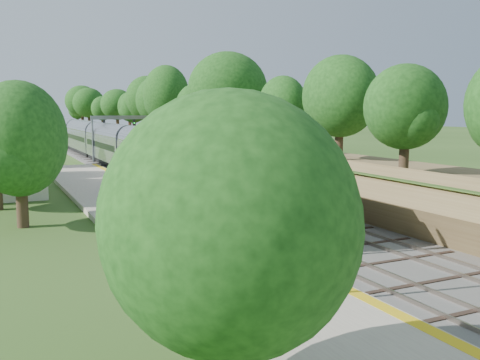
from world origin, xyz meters
name	(u,v)px	position (x,y,z in m)	size (l,w,h in m)	color
ground	(381,283)	(0.00, 0.00, 0.00)	(320.00, 320.00, 0.00)	#2D4C19
trackbed	(112,158)	(2.00, 60.00, 0.07)	(9.50, 170.00, 0.28)	#4C4944
platform	(148,218)	(-5.20, 16.00, 0.19)	(6.40, 68.00, 0.38)	#9E917F
yellow_stripe	(190,211)	(-2.35, 16.00, 0.39)	(0.55, 68.00, 0.01)	gold
embankment	(168,144)	(10.35, 60.00, 1.95)	(10.64, 170.00, 11.70)	brown
signal_gantry	(123,126)	(2.47, 54.99, 4.82)	(8.40, 0.38, 6.20)	slate
trees_behind_platform	(37,148)	(-11.17, 20.67, 4.53)	(7.82, 53.32, 7.21)	#332316
train	(111,148)	(0.00, 51.18, 2.18)	(2.86, 95.42, 4.21)	black
lamppost_mid	(321,238)	(-3.64, -0.96, 2.49)	(0.47, 0.47, 4.73)	black
lamppost_far	(194,191)	(-3.81, 11.40, 2.49)	(0.47, 0.47, 4.73)	black
signal_platform	(267,172)	(-2.90, 4.46, 4.25)	(0.37, 0.29, 6.29)	slate
signal_farside	(272,150)	(6.20, 20.45, 3.86)	(0.34, 0.27, 6.11)	slate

